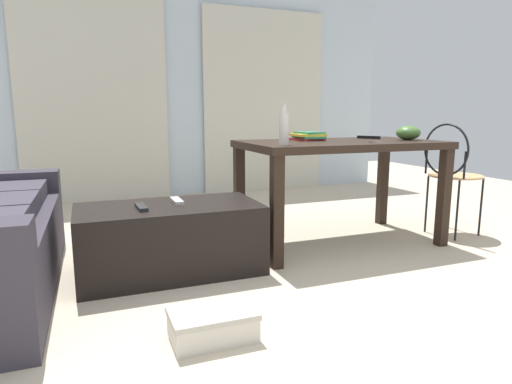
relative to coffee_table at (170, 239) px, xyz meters
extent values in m
plane|color=beige|center=(0.66, 0.31, -0.21)|extent=(9.04, 9.04, 0.00)
cube|color=silver|center=(0.66, 2.59, 1.04)|extent=(5.10, 0.10, 2.48)
cube|color=beige|center=(-0.31, 2.51, 0.87)|extent=(1.53, 0.03, 2.16)
cube|color=beige|center=(1.64, 2.51, 0.87)|extent=(1.53, 0.03, 2.16)
cube|color=black|center=(0.00, 0.00, 0.00)|extent=(1.06, 0.55, 0.41)
cube|color=black|center=(1.27, 0.18, 0.52)|extent=(1.40, 0.79, 0.05)
cube|color=black|center=(0.62, -0.17, 0.14)|extent=(0.07, 0.07, 0.70)
cube|color=black|center=(1.92, -0.17, 0.14)|extent=(0.07, 0.07, 0.70)
cube|color=black|center=(0.62, 0.52, 0.14)|extent=(0.07, 0.07, 0.70)
cube|color=black|center=(1.92, 0.52, 0.14)|extent=(0.07, 0.07, 0.70)
cylinder|color=tan|center=(2.23, 0.04, 0.26)|extent=(0.40, 0.40, 0.02)
cylinder|color=black|center=(2.39, -0.08, 0.02)|extent=(0.02, 0.02, 0.46)
cylinder|color=black|center=(2.35, 0.20, 0.02)|extent=(0.02, 0.02, 0.46)
cylinder|color=black|center=(2.11, -0.11, 0.02)|extent=(0.02, 0.02, 0.46)
cylinder|color=black|center=(2.08, 0.16, 0.02)|extent=(0.02, 0.02, 0.46)
torus|color=black|center=(2.10, 0.02, 0.47)|extent=(0.07, 0.39, 0.39)
cylinder|color=black|center=(2.12, -0.14, 0.37)|extent=(0.02, 0.02, 0.20)
cylinder|color=black|center=(2.07, 0.19, 0.37)|extent=(0.02, 0.02, 0.20)
cylinder|color=beige|center=(0.71, -0.06, 0.64)|extent=(0.06, 0.06, 0.19)
cylinder|color=beige|center=(0.71, -0.06, 0.76)|extent=(0.03, 0.03, 0.06)
ellipsoid|color=#477033|center=(1.81, 0.11, 0.60)|extent=(0.18, 0.18, 0.11)
cube|color=red|center=(1.09, 0.35, 0.55)|extent=(0.21, 0.24, 0.01)
cube|color=#2D7F56|center=(1.11, 0.36, 0.57)|extent=(0.19, 0.30, 0.01)
cube|color=gold|center=(1.10, 0.36, 0.58)|extent=(0.24, 0.28, 0.02)
cube|color=#2D7F56|center=(1.11, 0.35, 0.60)|extent=(0.17, 0.22, 0.01)
cube|color=black|center=(1.64, 0.36, 0.55)|extent=(0.12, 0.18, 0.02)
cube|color=#9EA0A5|center=(1.42, -0.05, 0.55)|extent=(0.05, 0.06, 0.00)
torus|color=#262628|center=(1.39, -0.01, 0.55)|extent=(0.03, 0.03, 0.00)
cube|color=#9EA0A5|center=(1.41, -0.06, 0.55)|extent=(0.03, 0.06, 0.00)
torus|color=#262628|center=(1.39, -0.01, 0.55)|extent=(0.03, 0.03, 0.00)
cube|color=#232326|center=(-0.16, -0.05, 0.22)|extent=(0.06, 0.18, 0.02)
cube|color=#B7B7B2|center=(0.06, 0.06, 0.22)|extent=(0.05, 0.19, 0.02)
cube|color=beige|center=(0.02, -0.87, -0.15)|extent=(0.35, 0.22, 0.10)
cube|color=beige|center=(0.02, -0.87, -0.09)|extent=(0.36, 0.23, 0.02)
camera|label=1|loc=(-0.44, -2.54, 0.73)|focal=30.82mm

